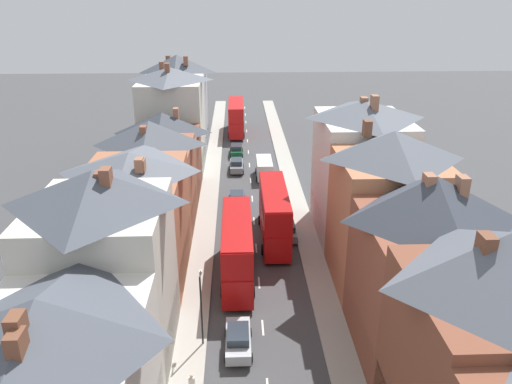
{
  "coord_description": "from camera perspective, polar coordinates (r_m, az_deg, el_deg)",
  "views": [
    {
      "loc": [
        -1.67,
        -17.85,
        23.02
      ],
      "look_at": [
        0.25,
        30.88,
        2.96
      ],
      "focal_mm": 35.0,
      "sensor_mm": 36.0,
      "label": 1
    }
  ],
  "objects": [
    {
      "name": "terrace_row_left",
      "position": [
        46.08,
        -12.73,
        0.08
      ],
      "size": [
        8.0,
        73.92,
        14.23
      ],
      "color": "#B2704C",
      "rests_on": "ground"
    },
    {
      "name": "double_decker_bus_lead",
      "position": [
        42.02,
        -2.18,
        -6.39
      ],
      "size": [
        2.74,
        10.8,
        5.3
      ],
      "color": "#B70F0F",
      "rests_on": "ground"
    },
    {
      "name": "pavement_right",
      "position": [
        60.76,
        4.31,
        0.1
      ],
      "size": [
        2.2,
        104.0,
        0.14
      ],
      "primitive_type": "cube",
      "color": "#A8A399",
      "rests_on": "ground"
    },
    {
      "name": "car_near_blue",
      "position": [
        35.41,
        -2.05,
        -16.44
      ],
      "size": [
        1.9,
        4.24,
        1.66
      ],
      "color": "#B7BABF",
      "rests_on": "ground"
    },
    {
      "name": "car_parked_left_b",
      "position": [
        73.86,
        -2.26,
        4.85
      ],
      "size": [
        1.9,
        4.57,
        1.64
      ],
      "color": "#144728",
      "rests_on": "ground"
    },
    {
      "name": "street_lamp",
      "position": [
        34.59,
        -6.28,
        -12.67
      ],
      "size": [
        0.2,
        1.12,
        5.5
      ],
      "color": "black",
      "rests_on": "ground"
    },
    {
      "name": "pedestrian_near_right",
      "position": [
        32.2,
        -7.35,
        -20.93
      ],
      "size": [
        0.36,
        0.22,
        1.61
      ],
      "color": "gray",
      "rests_on": "pavement_left"
    },
    {
      "name": "pavement_left",
      "position": [
        60.48,
        -5.33,
        -0.04
      ],
      "size": [
        2.2,
        104.0,
        0.14
      ],
      "primitive_type": "cube",
      "color": "#A8A399",
      "rests_on": "ground"
    },
    {
      "name": "delivery_van",
      "position": [
        64.73,
        0.95,
        2.79
      ],
      "size": [
        2.2,
        5.2,
        2.41
      ],
      "color": "silver",
      "rests_on": "ground"
    },
    {
      "name": "double_decker_bus_far_approaching",
      "position": [
        84.83,
        -2.31,
        8.56
      ],
      "size": [
        2.74,
        10.8,
        5.3
      ],
      "color": "red",
      "rests_on": "ground"
    },
    {
      "name": "car_parked_right_a",
      "position": [
        67.25,
        -2.24,
        3.1
      ],
      "size": [
        1.9,
        4.4,
        1.71
      ],
      "color": "gray",
      "rests_on": "ground"
    },
    {
      "name": "car_parked_left_a",
      "position": [
        49.4,
        3.54,
        -4.38
      ],
      "size": [
        1.9,
        3.98,
        1.65
      ],
      "color": "gray",
      "rests_on": "ground"
    },
    {
      "name": "centre_line_dashes",
      "position": [
        58.59,
        -0.44,
        -0.77
      ],
      "size": [
        0.14,
        97.8,
        0.01
      ],
      "color": "silver",
      "rests_on": "ground"
    },
    {
      "name": "double_decker_bus_mid_street",
      "position": [
        48.19,
        2.08,
        -2.44
      ],
      "size": [
        2.74,
        10.8,
        5.3
      ],
      "color": "#B70F0F",
      "rests_on": "ground"
    },
    {
      "name": "car_near_silver",
      "position": [
        56.59,
        -2.2,
        -0.78
      ],
      "size": [
        1.9,
        4.08,
        1.58
      ],
      "color": "navy",
      "rests_on": "ground"
    },
    {
      "name": "terrace_row_right",
      "position": [
        34.36,
        18.43,
        -7.83
      ],
      "size": [
        8.0,
        45.44,
        14.18
      ],
      "color": "brown",
      "rests_on": "ground"
    }
  ]
}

